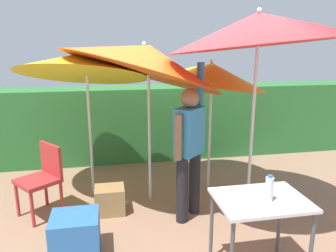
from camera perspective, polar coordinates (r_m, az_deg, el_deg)
name	(u,v)px	position (r m, az deg, el deg)	size (l,w,h in m)	color
ground_plane	(173,218)	(4.16, 0.80, -15.87)	(24.00, 24.00, 0.00)	#937056
hedge_row	(148,122)	(6.07, -3.58, 0.63)	(8.00, 0.70, 1.33)	#2D7033
umbrella_rainbow	(211,73)	(4.54, 7.60, 9.15)	(1.58, 1.55, 1.95)	silver
umbrella_orange	(258,29)	(3.76, 15.60, 16.04)	(2.04, 2.02, 2.56)	silver
umbrella_yellow	(146,59)	(4.18, -3.86, 11.59)	(2.17, 2.12, 2.48)	silver
umbrella_navy	(83,64)	(4.50, -14.66, 10.43)	(1.79, 1.77, 2.24)	silver
person_vendor	(189,145)	(3.84, 3.74, -3.29)	(0.46, 0.44, 1.88)	black
chair_plastic	(43,176)	(4.33, -21.15, -8.14)	(0.62, 0.62, 0.89)	#B72D2D
cooler_box	(76,235)	(3.58, -15.94, -17.94)	(0.48, 0.43, 0.43)	#2D6BB7
crate_cardboard	(110,200)	(4.27, -10.18, -12.68)	(0.37, 0.31, 0.34)	#9E7A4C
folding_table	(260,208)	(3.09, 15.93, -13.69)	(0.80, 0.60, 0.76)	#4C4C51
bottle_water	(269,189)	(2.97, 17.35, -10.50)	(0.07, 0.07, 0.24)	silver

